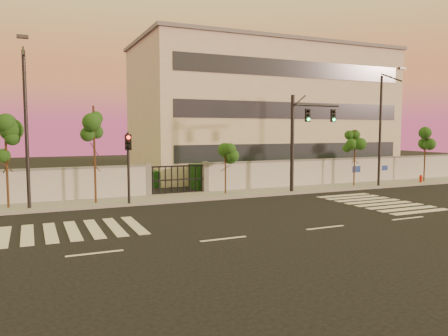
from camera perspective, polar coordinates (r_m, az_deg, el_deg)
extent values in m
plane|color=black|center=(20.24, 13.08, -7.60)|extent=(120.00, 120.00, 0.00)
cube|color=gray|center=(29.14, 0.50, -3.46)|extent=(60.00, 3.00, 0.15)
cube|color=#ADB0B4|center=(38.48, 19.55, -0.29)|extent=(31.00, 0.30, 2.00)
cube|color=slate|center=(38.40, 19.60, 1.29)|extent=(31.00, 0.36, 0.12)
cube|color=slate|center=(28.76, -9.86, -1.59)|extent=(0.35, 0.35, 2.20)
cube|color=slate|center=(29.98, -2.43, -1.25)|extent=(0.35, 0.35, 2.20)
cube|color=#10340F|center=(36.95, 10.67, -0.45)|extent=(20.00, 2.00, 1.80)
cube|color=#10340F|center=(34.13, -8.66, -1.38)|extent=(6.00, 1.50, 1.20)
cube|color=beige|center=(43.18, 5.06, 7.18)|extent=(24.00, 12.00, 12.00)
cube|color=#262D38|center=(38.05, 9.44, 2.14)|extent=(22.00, 0.08, 1.40)
cube|color=#262D38|center=(38.04, 9.51, 7.42)|extent=(22.00, 0.08, 1.40)
cube|color=#262D38|center=(38.35, 9.59, 12.65)|extent=(22.00, 0.08, 1.40)
cube|color=slate|center=(43.84, 5.12, 15.17)|extent=(24.40, 12.40, 0.30)
cube|color=silver|center=(20.21, -26.88, -8.01)|extent=(0.50, 4.00, 0.02)
cube|color=silver|center=(20.18, -24.31, -7.93)|extent=(0.50, 4.00, 0.02)
cube|color=silver|center=(20.19, -21.73, -7.83)|extent=(0.50, 4.00, 0.02)
cube|color=silver|center=(20.24, -19.16, -7.72)|extent=(0.50, 4.00, 0.02)
cube|color=silver|center=(20.34, -16.61, -7.59)|extent=(0.50, 4.00, 0.02)
cube|color=silver|center=(20.47, -14.09, -7.45)|extent=(0.50, 4.00, 0.02)
cube|color=silver|center=(20.63, -11.61, -7.30)|extent=(0.50, 4.00, 0.02)
cube|color=silver|center=(25.67, 24.31, -5.22)|extent=(4.00, 0.50, 0.02)
cube|color=silver|center=(26.27, 22.84, -4.94)|extent=(4.00, 0.50, 0.02)
cube|color=silver|center=(26.88, 21.43, -4.67)|extent=(4.00, 0.50, 0.02)
cube|color=silver|center=(27.50, 20.10, -4.42)|extent=(4.00, 0.50, 0.02)
cube|color=silver|center=(28.15, 18.82, -4.17)|extent=(4.00, 0.50, 0.02)
cube|color=silver|center=(28.80, 17.60, -3.93)|extent=(4.00, 0.50, 0.02)
cube|color=silver|center=(29.47, 16.43, -3.70)|extent=(4.00, 0.50, 0.02)
cube|color=silver|center=(30.15, 15.32, -3.48)|extent=(4.00, 0.50, 0.02)
cube|color=silver|center=(16.42, -16.51, -10.63)|extent=(2.00, 0.15, 0.01)
cube|color=silver|center=(17.74, -0.07, -9.24)|extent=(2.00, 0.15, 0.01)
cube|color=silver|center=(20.24, 13.09, -7.58)|extent=(2.00, 0.15, 0.01)
cube|color=silver|center=(23.55, 22.88, -6.07)|extent=(2.00, 0.15, 0.01)
cylinder|color=#382314|center=(26.33, -26.52, 0.58)|extent=(0.13, 0.13, 5.15)
sphere|color=#174513|center=(26.26, -26.65, 3.94)|extent=(1.18, 1.18, 1.18)
sphere|color=#174513|center=(26.49, -25.75, 2.31)|extent=(0.90, 0.90, 0.90)
cylinder|color=#382314|center=(26.17, -16.54, 1.52)|extent=(0.12, 0.12, 5.74)
sphere|color=#174513|center=(26.13, -16.64, 5.29)|extent=(1.12, 1.12, 1.12)
sphere|color=#174513|center=(26.38, -15.88, 3.43)|extent=(0.86, 0.86, 0.86)
sphere|color=#174513|center=(25.94, -17.23, 4.01)|extent=(0.82, 0.82, 0.82)
cylinder|color=#382314|center=(28.82, 0.19, -0.30)|extent=(0.11, 0.11, 3.40)
sphere|color=#174513|center=(28.74, 0.19, 1.73)|extent=(0.98, 0.98, 0.98)
sphere|color=#174513|center=(29.06, 0.61, 0.76)|extent=(0.75, 0.75, 0.75)
sphere|color=#174513|center=(28.53, -0.19, 1.02)|extent=(0.71, 0.71, 0.71)
cylinder|color=#382314|center=(34.27, 16.68, 1.15)|extent=(0.11, 0.11, 4.37)
sphere|color=#174513|center=(34.21, 16.73, 3.34)|extent=(0.99, 0.99, 0.99)
sphere|color=#174513|center=(34.57, 16.91, 2.27)|extent=(0.76, 0.76, 0.76)
sphere|color=#174513|center=(33.94, 16.52, 2.60)|extent=(0.72, 0.72, 0.72)
cylinder|color=#382314|center=(39.42, 24.75, 1.41)|extent=(0.11, 0.11, 4.40)
sphere|color=#174513|center=(39.37, 24.82, 3.33)|extent=(1.04, 1.04, 1.04)
sphere|color=#174513|center=(39.77, 24.89, 2.38)|extent=(0.79, 0.79, 0.79)
sphere|color=#174513|center=(39.08, 24.68, 2.68)|extent=(0.75, 0.75, 0.75)
cylinder|color=black|center=(30.19, 8.89, 3.04)|extent=(0.26, 0.26, 6.72)
cylinder|color=black|center=(31.39, 12.15, 8.01)|extent=(4.09, 0.87, 0.17)
cube|color=black|center=(30.81, 10.87, 6.78)|extent=(0.38, 0.20, 0.98)
sphere|color=#0CF259|center=(30.72, 10.98, 6.22)|extent=(0.22, 0.22, 0.22)
cube|color=black|center=(32.10, 14.07, 6.65)|extent=(0.38, 0.20, 0.98)
sphere|color=#0CF259|center=(32.01, 14.18, 6.11)|extent=(0.22, 0.22, 0.22)
cylinder|color=black|center=(25.51, -12.37, -0.18)|extent=(0.15, 0.15, 4.23)
cube|color=black|center=(25.37, -12.41, 3.30)|extent=(0.33, 0.17, 0.85)
sphere|color=red|center=(25.26, -12.37, 3.89)|extent=(0.19, 0.19, 0.19)
cylinder|color=black|center=(25.63, -24.40, 4.35)|extent=(0.19, 0.19, 8.55)
cylinder|color=black|center=(24.98, -24.76, 13.69)|extent=(0.11, 2.05, 0.83)
cube|color=#3F3F44|center=(24.13, -24.83, 15.31)|extent=(0.53, 0.27, 0.16)
cylinder|color=black|center=(34.81, 19.71, 4.40)|extent=(0.19, 0.19, 8.34)
cylinder|color=black|center=(34.34, 21.01, 10.98)|extent=(0.10, 1.99, 0.81)
cube|color=#3F3F44|center=(33.75, 22.19, 11.95)|extent=(0.52, 0.26, 0.16)
cylinder|color=red|center=(38.67, 24.31, -1.54)|extent=(0.22, 0.22, 0.50)
cylinder|color=red|center=(38.64, 24.32, -1.10)|extent=(0.28, 0.28, 0.10)
sphere|color=red|center=(38.63, 24.33, -0.94)|extent=(0.18, 0.18, 0.18)
cylinder|color=red|center=(38.66, 24.31, -1.39)|extent=(0.29, 0.20, 0.10)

